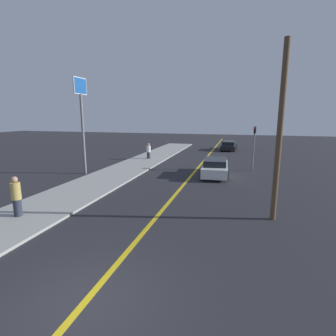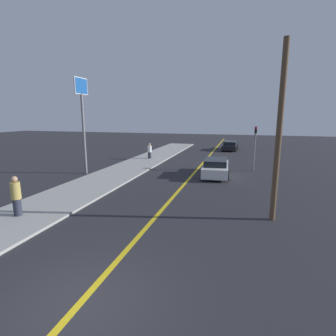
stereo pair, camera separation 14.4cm
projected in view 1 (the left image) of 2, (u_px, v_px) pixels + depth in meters
name	position (u px, v px, depth m)	size (l,w,h in m)	color
ground_plane	(83.00, 305.00, 6.37)	(120.00, 120.00, 0.00)	#28282D
road_center_line	(199.00, 167.00, 23.38)	(0.20, 60.00, 0.01)	gold
sidewalk_left	(138.00, 164.00, 24.74)	(3.74, 35.76, 0.12)	#9E9E99
car_near_right_lane	(215.00, 167.00, 19.98)	(2.16, 4.73, 1.31)	silver
car_ahead_center	(229.00, 146.00, 34.79)	(2.04, 4.61, 1.19)	black
pedestrian_near_curb	(16.00, 197.00, 11.53)	(0.41, 0.41, 1.80)	#282D3D
pedestrian_mid_group	(149.00, 151.00, 27.18)	(0.43, 0.43, 1.60)	#282D3D
traffic_light	(254.00, 143.00, 21.42)	(0.18, 0.40, 3.65)	slate
roadside_sign	(81.00, 106.00, 19.73)	(0.20, 1.59, 7.28)	slate
utility_pole	(280.00, 134.00, 10.87)	(0.24, 0.24, 7.52)	brown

